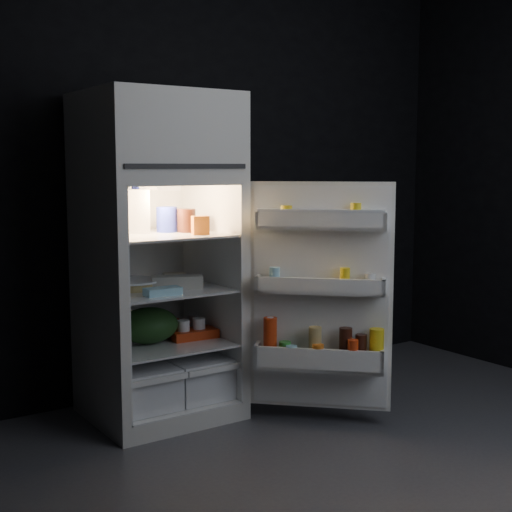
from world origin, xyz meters
TOP-DOWN VIEW (x-y plane):
  - floor at (0.00, 0.00)m, footprint 4.00×3.40m
  - wall_back at (0.00, 1.70)m, footprint 4.00×0.00m
  - refrigerator at (-0.43, 1.32)m, footprint 0.76×0.71m
  - fridge_door at (0.22, 0.68)m, footprint 0.65×0.64m
  - milk_jug at (-0.53, 1.36)m, footprint 0.17×0.17m
  - mayo_jar at (-0.35, 1.33)m, footprint 0.15×0.15m
  - jam_jar at (-0.27, 1.26)m, footprint 0.13×0.13m
  - amber_bottle at (-0.63, 1.36)m, footprint 0.11×0.11m
  - small_carton at (-0.27, 1.10)m, footprint 0.10×0.09m
  - egg_carton at (-0.36, 1.21)m, footprint 0.29×0.21m
  - pie at (-0.57, 1.34)m, footprint 0.31×0.31m
  - flat_package at (-0.52, 1.07)m, footprint 0.19×0.10m
  - wrapped_pkg at (-0.26, 1.42)m, footprint 0.15×0.14m
  - produce_bag at (-0.50, 1.28)m, footprint 0.41×0.38m
  - yogurt_tray at (-0.25, 1.24)m, footprint 0.27×0.16m
  - small_can_red at (-0.29, 1.39)m, footprint 0.08×0.08m
  - small_can_silver at (-0.15, 1.42)m, footprint 0.07×0.07m

SIDE VIEW (x-z plane):
  - floor at x=0.00m, z-range 0.00..0.00m
  - yogurt_tray at x=-0.25m, z-range 0.43..0.48m
  - small_can_red at x=-0.29m, z-range 0.43..0.52m
  - small_can_silver at x=-0.15m, z-range 0.43..0.52m
  - produce_bag at x=-0.50m, z-range 0.43..0.62m
  - fridge_door at x=0.22m, z-range 0.08..1.30m
  - pie at x=-0.57m, z-range 0.73..0.77m
  - flat_package at x=-0.52m, z-range 0.73..0.77m
  - wrapped_pkg at x=-0.26m, z-range 0.73..0.78m
  - egg_carton at x=-0.36m, z-range 0.73..0.80m
  - refrigerator at x=-0.43m, z-range 0.07..1.85m
  - small_carton at x=-0.27m, z-range 1.03..1.13m
  - jam_jar at x=-0.27m, z-range 1.03..1.16m
  - mayo_jar at x=-0.35m, z-range 1.03..1.17m
  - amber_bottle at x=-0.63m, z-range 1.03..1.25m
  - milk_jug at x=-0.53m, z-range 1.03..1.27m
  - wall_back at x=0.00m, z-range 0.00..2.70m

